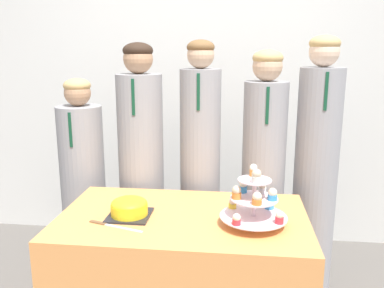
% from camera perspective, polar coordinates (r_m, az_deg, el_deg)
% --- Properties ---
extents(wall_back, '(9.00, 0.06, 2.70)m').
position_cam_1_polar(wall_back, '(3.33, 1.92, 9.21)').
color(wall_back, silver).
rests_on(wall_back, ground_plane).
extents(table, '(1.28, 0.77, 0.74)m').
position_cam_1_polar(table, '(2.31, -1.23, -18.40)').
color(table, '#EF9951').
rests_on(table, ground_plane).
extents(round_cake, '(0.21, 0.21, 0.10)m').
position_cam_1_polar(round_cake, '(2.13, -8.80, -8.75)').
color(round_cake, '#232328').
rests_on(round_cake, table).
extents(cake_knife, '(0.29, 0.11, 0.01)m').
position_cam_1_polar(cake_knife, '(2.07, -11.85, -11.03)').
color(cake_knife, silver).
rests_on(cake_knife, table).
extents(cupcake_stand, '(0.33, 0.33, 0.30)m').
position_cam_1_polar(cupcake_stand, '(2.00, 8.78, -7.80)').
color(cupcake_stand, silver).
rests_on(cupcake_stand, table).
extents(student_0, '(0.30, 0.30, 1.40)m').
position_cam_1_polar(student_0, '(2.89, -14.99, -5.89)').
color(student_0, '#939399').
rests_on(student_0, ground_plane).
extents(student_1, '(0.30, 0.30, 1.62)m').
position_cam_1_polar(student_1, '(2.73, -7.11, -4.04)').
color(student_1, '#939399').
rests_on(student_1, ground_plane).
extents(student_2, '(0.26, 0.27, 1.64)m').
position_cam_1_polar(student_2, '(2.66, 1.14, -4.07)').
color(student_2, '#939399').
rests_on(student_2, ground_plane).
extents(student_3, '(0.27, 0.28, 1.58)m').
position_cam_1_polar(student_3, '(2.67, 9.92, -4.90)').
color(student_3, '#939399').
rests_on(student_3, ground_plane).
extents(student_4, '(0.27, 0.28, 1.66)m').
position_cam_1_polar(student_4, '(2.69, 16.94, -4.15)').
color(student_4, '#939399').
rests_on(student_4, ground_plane).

